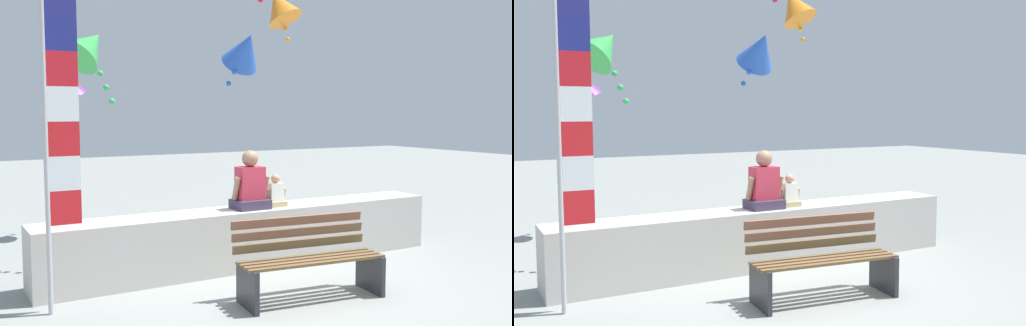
% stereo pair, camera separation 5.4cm
% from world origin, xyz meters
% --- Properties ---
extents(ground_plane, '(40.00, 40.00, 0.00)m').
position_xyz_m(ground_plane, '(0.00, 0.00, 0.00)').
color(ground_plane, gray).
extents(seawall_ledge, '(5.64, 0.65, 0.78)m').
position_xyz_m(seawall_ledge, '(0.00, 1.00, 0.39)').
color(seawall_ledge, beige).
rests_on(seawall_ledge, ground).
extents(park_bench, '(1.70, 0.79, 0.88)m').
position_xyz_m(park_bench, '(-0.10, -0.49, 0.42)').
color(park_bench, brown).
rests_on(park_bench, ground).
extents(person_adult, '(0.51, 0.37, 0.78)m').
position_xyz_m(person_adult, '(-0.03, 0.96, 1.08)').
color(person_adult, '#3D334C').
rests_on(person_adult, seawall_ledge).
extents(person_child, '(0.29, 0.21, 0.44)m').
position_xyz_m(person_child, '(0.37, 0.96, 0.95)').
color(person_child, tan).
rests_on(person_child, seawall_ledge).
extents(flag_banner, '(0.36, 0.05, 3.37)m').
position_xyz_m(flag_banner, '(-2.59, 0.37, 1.96)').
color(flag_banner, '#B7B7BC').
rests_on(flag_banner, ground).
extents(kite_green, '(0.91, 0.83, 1.13)m').
position_xyz_m(kite_green, '(-1.81, 2.08, 2.91)').
color(kite_green, green).
extents(kite_orange, '(0.92, 0.99, 0.96)m').
position_xyz_m(kite_orange, '(1.74, 3.06, 3.87)').
color(kite_orange, orange).
extents(kite_purple, '(0.76, 0.74, 1.11)m').
position_xyz_m(kite_purple, '(-1.74, 4.01, 2.49)').
color(kite_purple, purple).
extents(kite_blue, '(0.65, 0.84, 0.99)m').
position_xyz_m(kite_blue, '(0.75, 2.52, 3.03)').
color(kite_blue, blue).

